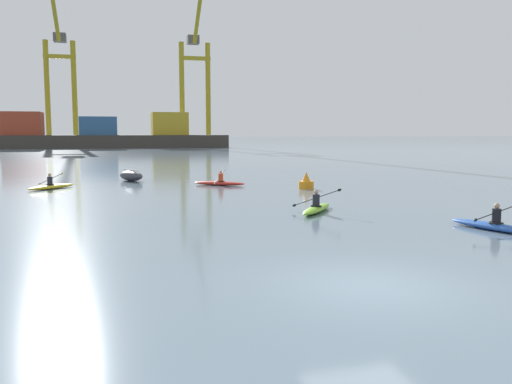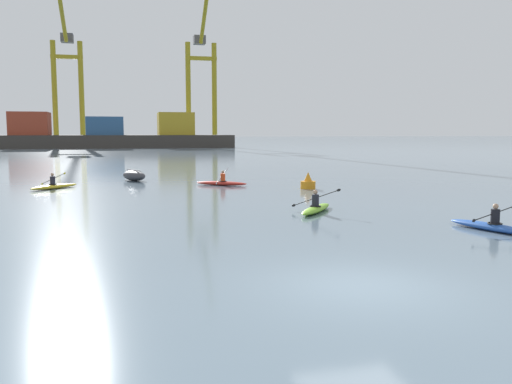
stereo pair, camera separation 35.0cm
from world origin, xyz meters
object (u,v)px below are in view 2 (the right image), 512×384
at_px(container_barge, 106,136).
at_px(capsized_dinghy, 134,176).
at_px(kayak_blue, 492,226).
at_px(kayak_lime, 316,208).
at_px(kayak_yellow, 54,186).
at_px(gantry_crane_west, 67,73).
at_px(channel_buoy, 308,183).
at_px(kayak_red, 222,183).
at_px(gantry_crane_west_mid, 202,74).

bearing_deg(container_barge, capsized_dinghy, -87.04).
distance_m(kayak_blue, kayak_lime, 7.07).
relative_size(capsized_dinghy, kayak_yellow, 0.97).
height_order(gantry_crane_west, kayak_blue, gantry_crane_west).
height_order(gantry_crane_west, kayak_lime, gantry_crane_west).
bearing_deg(kayak_blue, channel_buoy, 95.97).
height_order(container_barge, capsized_dinghy, container_barge).
bearing_deg(kayak_red, container_barge, 96.31).
height_order(gantry_crane_west_mid, kayak_lime, gantry_crane_west_mid).
distance_m(gantry_crane_west_mid, kayak_yellow, 100.51).
height_order(capsized_dinghy, channel_buoy, channel_buoy).
bearing_deg(kayak_red, kayak_yellow, 178.20).
xyz_separation_m(gantry_crane_west, gantry_crane_west_mid, (31.02, -4.34, 0.09)).
bearing_deg(capsized_dinghy, kayak_yellow, -137.20).
height_order(container_barge, kayak_yellow, container_barge).
bearing_deg(capsized_dinghy, gantry_crane_west, 97.65).
relative_size(container_barge, capsized_dinghy, 19.39).
bearing_deg(container_barge, kayak_blue, -81.43).
distance_m(container_barge, kayak_yellow, 86.38).
distance_m(container_barge, kayak_blue, 105.79).
relative_size(container_barge, channel_buoy, 54.70).
distance_m(capsized_dinghy, channel_buoy, 12.82).
bearing_deg(kayak_lime, kayak_blue, -51.91).
distance_m(container_barge, kayak_red, 87.23).
height_order(container_barge, kayak_red, container_barge).
relative_size(container_barge, kayak_lime, 17.82).
distance_m(gantry_crane_west_mid, kayak_lime, 110.91).
height_order(gantry_crane_west_mid, capsized_dinghy, gantry_crane_west_mid).
relative_size(container_barge, gantry_crane_west_mid, 1.48).
relative_size(gantry_crane_west, kayak_lime, 11.54).
height_order(channel_buoy, kayak_lime, kayak_lime).
bearing_deg(kayak_red, kayak_lime, -81.62).
height_order(kayak_red, kayak_lime, kayak_red).
height_order(kayak_lime, kayak_yellow, kayak_lime).
height_order(capsized_dinghy, kayak_blue, kayak_blue).
bearing_deg(gantry_crane_west, kayak_lime, -79.95).
bearing_deg(capsized_dinghy, channel_buoy, -38.78).
bearing_deg(capsized_dinghy, gantry_crane_west_mid, 78.87).
height_order(gantry_crane_west_mid, channel_buoy, gantry_crane_west_mid).
relative_size(gantry_crane_west, kayak_blue, 10.33).
distance_m(capsized_dinghy, kayak_red, 7.14).
bearing_deg(kayak_lime, channel_buoy, 72.62).
height_order(channel_buoy, kayak_yellow, kayak_yellow).
bearing_deg(kayak_lime, kayak_red, 98.38).
relative_size(capsized_dinghy, channel_buoy, 2.82).
bearing_deg(kayak_red, gantry_crane_west, 100.26).
bearing_deg(kayak_lime, capsized_dinghy, 112.75).
bearing_deg(kayak_red, gantry_crane_west_mid, 82.49).
bearing_deg(kayak_yellow, kayak_red, -1.80).
height_order(gantry_crane_west_mid, kayak_red, gantry_crane_west_mid).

